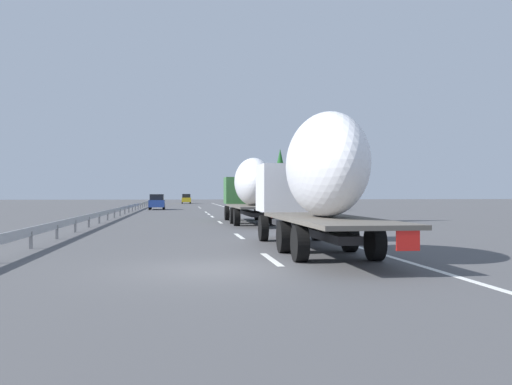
{
  "coord_description": "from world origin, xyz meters",
  "views": [
    {
      "loc": [
        -13.86,
        0.83,
        1.92
      ],
      "look_at": [
        16.14,
        -3.29,
        1.98
      ],
      "focal_mm": 38.67,
      "sensor_mm": 36.0,
      "label": 1
    }
  ],
  "objects_px": {
    "car_blue_sedan": "(157,202)",
    "road_sign": "(255,190)",
    "truck_lead": "(250,187)",
    "truck_trailing": "(315,177)",
    "car_yellow_coupe": "(186,199)"
  },
  "relations": [
    {
      "from": "car_blue_sedan",
      "to": "road_sign",
      "type": "bearing_deg",
      "value": -138.13
    },
    {
      "from": "truck_lead",
      "to": "truck_trailing",
      "type": "height_order",
      "value": "truck_trailing"
    },
    {
      "from": "car_blue_sedan",
      "to": "road_sign",
      "type": "distance_m",
      "value": 15.54
    },
    {
      "from": "truck_trailing",
      "to": "road_sign",
      "type": "bearing_deg",
      "value": -4.67
    },
    {
      "from": "car_blue_sedan",
      "to": "truck_lead",
      "type": "bearing_deg",
      "value": -167.33
    },
    {
      "from": "car_yellow_coupe",
      "to": "truck_trailing",
      "type": "bearing_deg",
      "value": -177.87
    },
    {
      "from": "truck_trailing",
      "to": "car_blue_sedan",
      "type": "xyz_separation_m",
      "value": [
        49.47,
        7.23,
        -1.52
      ]
    },
    {
      "from": "car_yellow_coupe",
      "to": "car_blue_sedan",
      "type": "height_order",
      "value": "car_yellow_coupe"
    },
    {
      "from": "truck_lead",
      "to": "truck_trailing",
      "type": "relative_size",
      "value": 1.03
    },
    {
      "from": "truck_trailing",
      "to": "car_yellow_coupe",
      "type": "xyz_separation_m",
      "value": [
        89.27,
        3.32,
        -1.52
      ]
    },
    {
      "from": "car_yellow_coupe",
      "to": "road_sign",
      "type": "height_order",
      "value": "road_sign"
    },
    {
      "from": "truck_lead",
      "to": "car_blue_sedan",
      "type": "xyz_separation_m",
      "value": [
        32.16,
        7.23,
        -1.41
      ]
    },
    {
      "from": "truck_lead",
      "to": "car_yellow_coupe",
      "type": "distance_m",
      "value": 72.06
    },
    {
      "from": "car_yellow_coupe",
      "to": "car_blue_sedan",
      "type": "relative_size",
      "value": 1.01
    },
    {
      "from": "car_blue_sedan",
      "to": "road_sign",
      "type": "xyz_separation_m",
      "value": [
        -11.52,
        -10.33,
        1.4
      ]
    }
  ]
}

